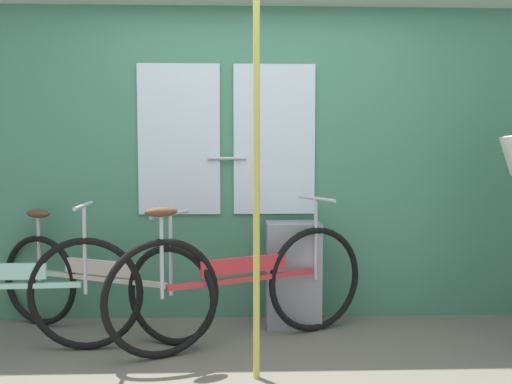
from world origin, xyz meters
The scene contains 6 objects.
ground_plane centered at (0.00, 0.00, -0.02)m, with size 6.44×3.84×0.04m, color #666056.
train_door_wall centered at (-0.01, 1.11, 1.22)m, with size 5.44×0.28×2.34m.
bicycle_near_door centered at (-1.05, 0.74, 0.35)m, with size 1.61×0.79×0.86m.
bicycle_leaning_behind centered at (-0.09, 0.52, 0.39)m, with size 1.67×0.83×0.94m.
trash_bin_by_wall centered at (0.28, 0.90, 0.37)m, with size 0.38×0.28×0.74m, color gray.
handrail_pole centered at (-0.02, 0.00, 1.15)m, with size 0.04×0.04×2.30m, color #C6C14C.
Camera 1 is at (-0.11, -2.77, 1.21)m, focal length 36.45 mm.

